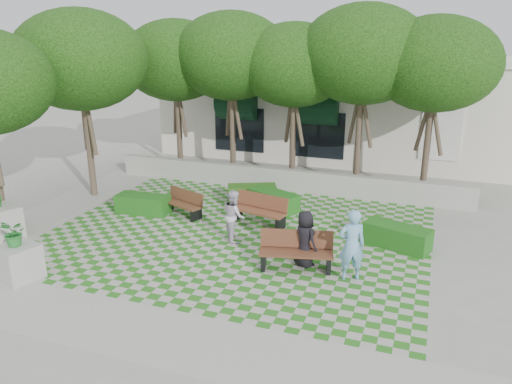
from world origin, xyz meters
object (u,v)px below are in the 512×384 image
at_px(person_white, 234,216).
at_px(bench_west, 183,203).
at_px(planter_back, 1,221).
at_px(hedge_west, 143,204).
at_px(hedge_east, 397,237).
at_px(person_dark, 305,239).
at_px(planter_front, 18,255).
at_px(bench_east, 296,251).
at_px(hedge_midright, 274,200).
at_px(bench_mid, 259,210).
at_px(hedge_midleft, 252,193).
at_px(person_blue, 352,245).

bearing_deg(person_white, bench_west, 24.89).
bearing_deg(planter_back, hedge_west, 50.64).
height_order(hedge_east, person_dark, person_dark).
height_order(bench_west, person_white, person_white).
relative_size(planter_front, person_white, 1.02).
bearing_deg(person_white, planter_front, 99.00).
height_order(bench_east, bench_west, bench_east).
height_order(bench_east, hedge_west, bench_east).
bearing_deg(hedge_west, hedge_midright, 24.55).
bearing_deg(bench_mid, hedge_east, 7.85).
relative_size(bench_east, hedge_midright, 1.10).
distance_m(hedge_east, person_dark, 3.24).
bearing_deg(bench_east, hedge_east, 30.59).
bearing_deg(hedge_west, person_white, -16.15).
distance_m(hedge_midleft, person_blue, 6.92).
height_order(bench_mid, hedge_west, bench_mid).
height_order(hedge_midright, person_dark, person_dark).
xyz_separation_m(hedge_midright, person_blue, (3.59, -4.54, 0.65)).
bearing_deg(person_blue, bench_west, -47.36).
distance_m(bench_mid, planter_back, 8.30).
bearing_deg(hedge_east, bench_east, -136.18).
height_order(hedge_midright, person_white, person_white).
relative_size(bench_east, person_blue, 1.08).
bearing_deg(hedge_midright, hedge_west, -155.45).
bearing_deg(person_dark, bench_west, 7.96).
distance_m(bench_west, hedge_west, 1.51).
height_order(planter_back, person_white, planter_back).
bearing_deg(person_dark, planter_back, 42.11).
xyz_separation_m(bench_west, planter_front, (-1.84, -5.81, 0.26)).
bearing_deg(bench_west, bench_east, -8.01).
relative_size(hedge_east, hedge_midleft, 1.07).
height_order(hedge_midright, hedge_west, hedge_midright).
xyz_separation_m(planter_back, person_dark, (9.54, 1.40, 0.22)).
height_order(hedge_midright, person_blue, person_blue).
relative_size(planter_front, person_dark, 1.04).
distance_m(bench_mid, hedge_west, 4.38).
height_order(bench_west, hedge_east, bench_west).
bearing_deg(bench_mid, planter_back, -138.96).
bearing_deg(bench_mid, person_dark, -36.17).
xyz_separation_m(bench_mid, person_white, (-0.30, -1.55, 0.33)).
bearing_deg(hedge_midright, bench_east, -64.89).
bearing_deg(hedge_east, bench_mid, 175.27).
relative_size(hedge_east, person_white, 1.20).
relative_size(bench_mid, hedge_west, 1.07).
bearing_deg(hedge_midright, hedge_midleft, 152.77).
relative_size(hedge_west, person_dark, 1.18).
distance_m(hedge_east, hedge_midleft, 6.20).
xyz_separation_m(bench_east, planter_front, (-6.79, -3.09, 0.18)).
relative_size(bench_mid, hedge_midleft, 1.11).
relative_size(planter_back, person_white, 1.07).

